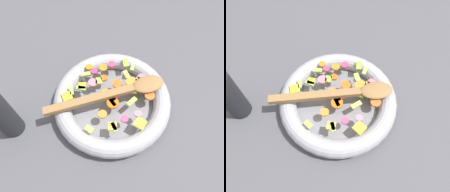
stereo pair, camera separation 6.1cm
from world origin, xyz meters
The scene contains 5 objects.
ground_plane centered at (0.00, 0.00, 0.00)m, with size 4.00×4.00×0.00m, color #4C4C51.
skillet centered at (0.00, 0.00, 0.02)m, with size 0.34×0.34×0.05m.
chopped_vegetables centered at (0.02, 0.00, 0.05)m, with size 0.26×0.26×0.01m.
wooden_spoon centered at (0.01, -0.02, 0.06)m, with size 0.18×0.33×0.01m.
pepper_mill centered at (-0.11, 0.26, 0.09)m, with size 0.06×0.06×0.20m.
Camera 2 is at (-0.29, -0.10, 0.58)m, focal length 35.00 mm.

